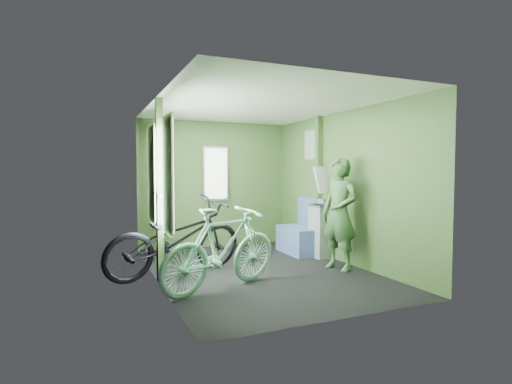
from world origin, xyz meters
The scene contains 6 objects.
room centered at (-0.04, 0.04, 1.44)m, with size 4.00×4.02×2.31m.
bicycle_black centered at (-1.12, 0.14, 0.00)m, with size 0.69×1.96×1.03m, color black.
bicycle_mint centered at (-0.77, -0.71, 0.00)m, with size 0.47×1.66×1.00m, color #97E6CC.
passenger centered at (1.08, -0.39, 0.80)m, with size 0.54×0.73×1.58m.
waste_box centered at (1.26, 0.39, 0.43)m, with size 0.25×0.35×0.86m, color gray.
bench_seat centered at (1.15, 0.81, 0.28)m, with size 0.52×0.90×0.94m.
Camera 1 is at (-2.23, -5.06, 1.39)m, focal length 28.00 mm.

